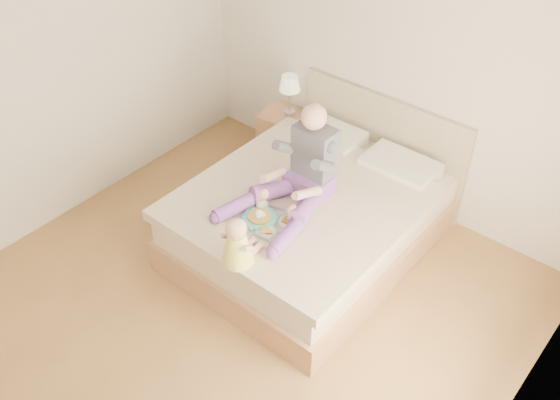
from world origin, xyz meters
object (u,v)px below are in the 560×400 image
Objects in this scene: nightstand at (284,136)px; bed at (315,213)px; adult at (300,174)px; baby at (238,244)px; tray at (270,221)px.

bed is at bearing -47.45° from nightstand.
bed is 0.57m from adult.
adult is at bearing -54.40° from nightstand.
baby reaches higher than nightstand.
nightstand is at bearing 135.99° from adult.
adult is 2.58× the size of baby.
baby is at bearing -68.01° from nightstand.
tray is 0.46m from baby.
tray is at bearing -85.21° from adult.
baby is at bearing -92.78° from tray.
baby is (0.09, -1.03, 0.45)m from bed.
adult is 0.43m from tray.
tray is at bearing -88.56° from bed.
adult is (-0.01, -0.21, 0.53)m from bed.
baby is (0.10, -0.82, -0.08)m from adult.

